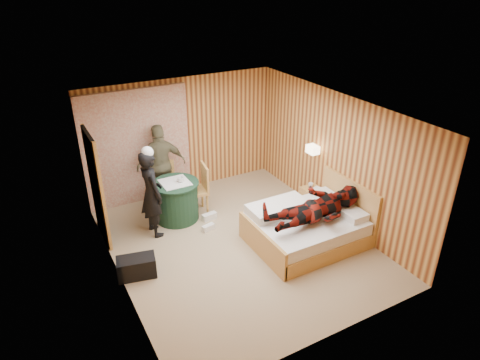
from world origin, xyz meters
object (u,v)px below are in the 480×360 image
bed (306,227)px  man_on_bed (318,201)px  chair_near (199,186)px  round_table (176,200)px  nightstand (313,201)px  woman_standing (151,194)px  wall_lamp (313,149)px  chair_far (165,180)px  duffel_bag (137,267)px  man_at_table (161,165)px

bed → man_on_bed: (0.02, -0.23, 0.64)m
chair_near → round_table: bearing=-80.8°
nightstand → woman_standing: size_ratio=0.32×
man_on_bed → wall_lamp: bearing=57.0°
chair_far → man_on_bed: size_ratio=0.53×
chair_near → woman_standing: 1.12m
round_table → chair_near: chair_near is taller
wall_lamp → nightstand: bearing=-102.0°
chair_far → man_on_bed: bearing=-37.8°
bed → duffel_bag: size_ratio=3.20×
bed → man_on_bed: bearing=-84.6°
nightstand → man_on_bed: (-0.73, -0.99, 0.68)m
wall_lamp → chair_near: 2.35m
chair_near → duffel_bag: 2.23m
nightstand → round_table: (-2.51, 1.10, 0.14)m
bed → round_table: bed is taller
woman_standing → duffel_bag: bearing=142.6°
chair_far → woman_standing: bearing=-100.4°
woman_standing → man_on_bed: 2.96m
wall_lamp → chair_far: size_ratio=0.28×
chair_near → man_at_table: size_ratio=0.60×
wall_lamp → round_table: size_ratio=0.29×
man_at_table → chair_near: bearing=129.6°
nightstand → woman_standing: 3.22m
man_on_bed → duffel_bag: bearing=166.1°
duffel_bag → man_on_bed: bearing=-1.4°
wall_lamp → round_table: 2.85m
duffel_bag → chair_far: bearing=71.3°
round_table → duffel_bag: (-1.22, -1.35, -0.23)m
woman_standing → chair_far: bearing=-36.2°
wall_lamp → man_on_bed: 1.46m
chair_far → man_at_table: man_at_table is taller
chair_near → woman_standing: bearing=-66.3°
duffel_bag → man_on_bed: 3.18m
chair_far → woman_standing: 1.18m
woman_standing → man_at_table: (0.55, 1.04, 0.03)m
chair_near → duffel_bag: chair_near is taller
bed → round_table: 2.56m
bed → round_table: (-1.76, 1.86, 0.11)m
chair_near → wall_lamp: bearing=75.2°
bed → chair_near: bearing=123.9°
woman_standing → wall_lamp: bearing=-107.0°
bed → nightstand: bed is taller
man_on_bed → woman_standing: bearing=142.1°
round_table → man_at_table: bearing=90.0°
nightstand → chair_near: bearing=151.1°
chair_near → man_on_bed: man_on_bed is taller
chair_near → duffel_bag: bearing=-42.9°
chair_far → man_on_bed: (1.75, -2.80, 0.40)m
bed → man_at_table: size_ratio=1.13×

